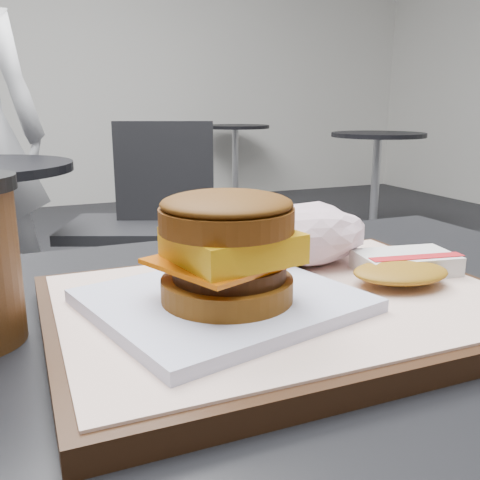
% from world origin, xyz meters
% --- Properties ---
extents(serving_tray, '(0.38, 0.28, 0.02)m').
position_xyz_m(serving_tray, '(0.00, 0.00, 0.78)').
color(serving_tray, black).
rests_on(serving_tray, customer_table).
extents(breakfast_sandwich, '(0.23, 0.21, 0.09)m').
position_xyz_m(breakfast_sandwich, '(-0.05, -0.01, 0.83)').
color(breakfast_sandwich, white).
rests_on(breakfast_sandwich, serving_tray).
extents(hash_brown, '(0.13, 0.10, 0.02)m').
position_xyz_m(hash_brown, '(0.12, 0.00, 0.80)').
color(hash_brown, silver).
rests_on(hash_brown, serving_tray).
extents(crumpled_wrapper, '(0.13, 0.10, 0.06)m').
position_xyz_m(crumpled_wrapper, '(0.07, 0.08, 0.82)').
color(crumpled_wrapper, white).
rests_on(crumpled_wrapper, serving_tray).
extents(neighbor_chair, '(0.65, 0.55, 0.88)m').
position_xyz_m(neighbor_chair, '(0.24, 1.75, 0.51)').
color(neighbor_chair, '#B5B5BB').
rests_on(neighbor_chair, ground).
extents(bg_table_near, '(0.66, 0.66, 0.75)m').
position_xyz_m(bg_table_near, '(2.20, 2.80, 0.56)').
color(bg_table_near, black).
rests_on(bg_table_near, ground).
extents(bg_table_far, '(0.66, 0.66, 0.75)m').
position_xyz_m(bg_table_far, '(1.80, 4.50, 0.56)').
color(bg_table_far, black).
rests_on(bg_table_far, ground).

